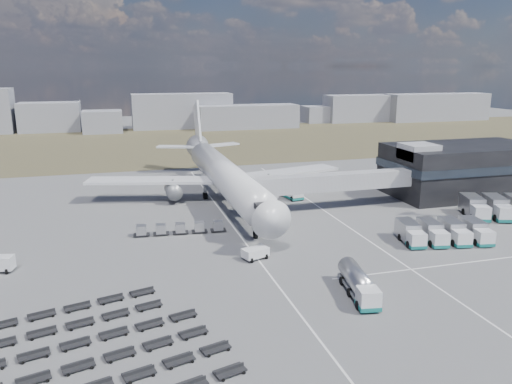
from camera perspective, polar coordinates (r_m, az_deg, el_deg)
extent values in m
plane|color=#565659|center=(67.83, 2.01, -7.73)|extent=(420.00, 420.00, 0.00)
cube|color=#443D28|center=(172.84, -9.23, 5.58)|extent=(420.00, 90.00, 0.01)
cube|color=silver|center=(71.77, -0.74, -6.46)|extent=(0.25, 110.00, 0.01)
cube|color=silver|center=(78.11, 12.16, -5.05)|extent=(0.25, 110.00, 0.01)
cube|color=silver|center=(72.82, 23.33, -7.37)|extent=(40.00, 0.25, 0.01)
cube|color=black|center=(109.50, 22.58, 2.40)|extent=(30.00, 16.00, 10.00)
cube|color=#262D38|center=(109.28, 22.64, 3.01)|extent=(30.40, 16.40, 1.60)
cube|color=#939399|center=(100.11, 18.10, 4.39)|extent=(6.00, 6.00, 3.00)
cube|color=#939399|center=(90.96, 8.98, 1.17)|extent=(29.80, 3.00, 3.00)
cube|color=#939399|center=(85.84, 0.96, 0.56)|extent=(4.00, 3.60, 3.40)
cylinder|color=slate|center=(87.37, 1.80, -0.93)|extent=(0.70, 0.70, 5.10)
cylinder|color=black|center=(87.94, 1.79, -2.25)|extent=(1.40, 0.90, 1.40)
cylinder|color=silver|center=(94.10, -3.54, 1.88)|extent=(5.60, 48.00, 5.60)
cone|color=silver|center=(69.23, 1.17, -2.62)|extent=(5.60, 5.00, 5.60)
cone|color=silver|center=(121.00, -6.40, 4.96)|extent=(5.60, 8.00, 5.60)
cube|color=black|center=(70.85, 0.70, -1.55)|extent=(2.20, 2.00, 0.80)
cube|color=silver|center=(97.43, -11.66, 1.31)|extent=(25.59, 11.38, 0.50)
cube|color=silver|center=(102.47, 2.99, 2.22)|extent=(25.59, 11.38, 0.50)
cylinder|color=slate|center=(96.17, -9.44, 0.20)|extent=(3.00, 5.00, 3.00)
cylinder|color=slate|center=(99.93, 1.44, 0.92)|extent=(3.00, 5.00, 3.00)
cube|color=silver|center=(122.14, -9.11, 5.14)|extent=(9.49, 5.63, 0.35)
cube|color=silver|center=(123.87, -4.04, 5.41)|extent=(9.49, 5.63, 0.35)
cube|color=silver|center=(123.17, -6.71, 7.79)|extent=(0.50, 9.06, 11.45)
cylinder|color=slate|center=(75.49, -0.07, -4.40)|extent=(0.50, 0.50, 2.50)
cylinder|color=slate|center=(98.25, -5.83, -0.07)|extent=(0.60, 0.60, 2.50)
cylinder|color=slate|center=(99.51, -2.20, 0.18)|extent=(0.60, 0.60, 2.50)
cylinder|color=black|center=(75.73, -0.07, -4.94)|extent=(0.50, 1.20, 1.20)
cube|color=gray|center=(216.68, -22.47, 7.93)|extent=(23.14, 12.00, 11.45)
cube|color=gray|center=(206.07, -17.13, 7.70)|extent=(14.92, 12.00, 8.54)
cube|color=gray|center=(214.42, -8.43, 9.16)|extent=(41.21, 12.00, 14.27)
cube|color=gray|center=(211.15, -0.94, 8.61)|extent=(41.80, 12.00, 9.67)
cube|color=gray|center=(237.28, 7.67, 8.82)|extent=(18.41, 12.00, 7.37)
cube|color=gray|center=(243.21, 12.24, 9.35)|extent=(37.31, 12.00, 12.34)
cube|color=gray|center=(257.13, 19.98, 9.11)|extent=(50.79, 12.00, 12.70)
cube|color=silver|center=(55.50, 12.73, -11.76)|extent=(2.57, 2.57, 2.14)
cube|color=#126662|center=(55.87, 12.68, -12.54)|extent=(2.68, 2.68, 0.47)
cylinder|color=#ABABAF|center=(59.24, 11.33, -9.52)|extent=(3.45, 7.27, 2.33)
cube|color=slate|center=(59.68, 11.28, -10.46)|extent=(3.36, 7.25, 0.33)
cylinder|color=black|center=(58.57, 11.67, -11.22)|extent=(2.56, 1.41, 1.02)
cube|color=silver|center=(67.78, -0.08, -7.04)|extent=(3.90, 2.97, 1.54)
cube|color=silver|center=(98.56, 4.04, 0.21)|extent=(3.24, 6.22, 2.77)
cube|color=#126662|center=(98.84, 4.03, -0.42)|extent=(3.36, 6.34, 0.44)
cube|color=silver|center=(74.99, 17.88, -5.21)|extent=(2.64, 2.56, 2.18)
cube|color=#126662|center=(75.26, 17.83, -5.82)|extent=(2.75, 2.67, 0.45)
cube|color=#ABABAF|center=(77.88, 16.91, -4.11)|extent=(3.16, 4.91, 2.58)
cube|color=silver|center=(76.36, 20.21, -5.06)|extent=(2.64, 2.56, 2.18)
cube|color=#126662|center=(76.63, 20.16, -5.66)|extent=(2.75, 2.67, 0.45)
cube|color=#ABABAF|center=(79.20, 19.18, -3.99)|extent=(3.16, 4.91, 2.58)
cube|color=silver|center=(77.85, 22.46, -4.91)|extent=(2.64, 2.56, 2.18)
cube|color=#126662|center=(78.11, 22.40, -5.49)|extent=(2.75, 2.67, 0.45)
cube|color=#ABABAF|center=(80.64, 21.36, -3.86)|extent=(3.16, 4.91, 2.58)
cube|color=silver|center=(79.46, 24.62, -4.75)|extent=(2.64, 2.56, 2.18)
cube|color=#126662|center=(79.72, 24.55, -5.33)|extent=(2.75, 2.67, 0.45)
cube|color=#ABABAF|center=(82.19, 23.47, -3.73)|extent=(3.16, 4.91, 2.58)
cube|color=silver|center=(91.34, 24.27, -2.23)|extent=(3.28, 3.21, 2.52)
cube|color=#126662|center=(91.59, 24.21, -2.81)|extent=(3.43, 3.35, 0.51)
cube|color=#ABABAF|center=(94.80, 23.43, -1.28)|extent=(4.25, 5.86, 2.97)
cube|color=silver|center=(92.87, 26.50, -2.21)|extent=(3.28, 3.21, 2.52)
cube|color=#126662|center=(93.12, 26.44, -2.79)|extent=(3.43, 3.35, 0.51)
cube|color=#ABABAF|center=(96.28, 25.59, -1.29)|extent=(4.25, 5.86, 2.97)
cube|color=black|center=(78.56, -12.95, -4.77)|extent=(2.51, 1.67, 0.17)
cube|color=#ABABAF|center=(78.32, -12.98, -4.23)|extent=(1.59, 1.59, 1.38)
cube|color=black|center=(78.50, -10.79, -4.67)|extent=(2.51, 1.67, 0.17)
cube|color=#ABABAF|center=(78.25, -10.82, -4.13)|extent=(1.59, 1.59, 1.38)
cube|color=black|center=(78.55, -8.63, -4.57)|extent=(2.51, 1.67, 0.17)
cube|color=#ABABAF|center=(78.30, -8.65, -4.02)|extent=(1.59, 1.59, 1.38)
cube|color=black|center=(78.71, -6.48, -4.46)|extent=(2.51, 1.67, 0.17)
cube|color=#ABABAF|center=(78.46, -6.50, -3.91)|extent=(1.59, 1.59, 1.38)
cube|color=black|center=(78.97, -4.34, -4.34)|extent=(2.51, 1.67, 0.17)
cube|color=#ABABAF|center=(78.73, -4.35, -3.80)|extent=(1.59, 1.59, 1.38)
cube|color=black|center=(47.96, -19.65, -18.12)|extent=(24.61, 8.01, 0.65)
cube|color=black|center=(51.18, -20.58, -16.02)|extent=(24.61, 8.01, 0.65)
cube|color=black|center=(54.47, -21.37, -14.17)|extent=(21.14, 7.05, 0.65)
cube|color=black|center=(57.82, -22.07, -12.53)|extent=(21.14, 7.05, 0.65)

